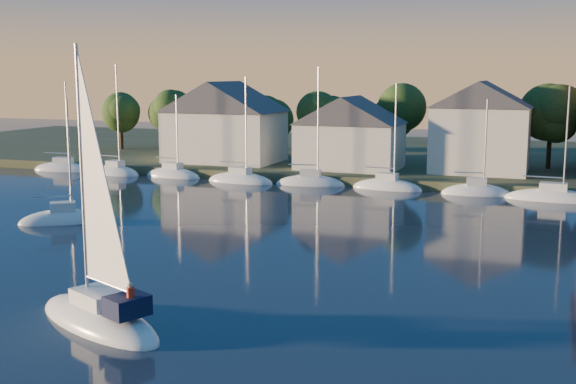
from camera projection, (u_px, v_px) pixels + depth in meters
The scene contains 9 objects.
shoreline_land at pixel (430, 161), 96.06m from camera, with size 160.00×50.00×2.00m, color #333D23.
wooden_dock at pixel (392, 186), 74.81m from camera, with size 120.00×3.00×1.00m, color brown.
clubhouse_west at pixel (225, 121), 86.99m from camera, with size 13.65×9.45×9.64m.
clubhouse_centre at pixel (350, 132), 80.67m from camera, with size 11.55×8.40×8.08m.
clubhouse_east at pixel (481, 126), 77.53m from camera, with size 10.50×8.40×9.80m.
tree_line at pixel (432, 112), 83.11m from camera, with size 93.40×5.40×8.90m.
moored_fleet at pixel (426, 192), 70.64m from camera, with size 95.50×2.40×12.05m.
hero_sailboat at pixel (100, 313), 33.54m from camera, with size 9.38×6.34×14.03m.
drifting_sailboat_left at pixel (64, 222), 56.60m from camera, with size 6.79×5.87×10.80m.
Camera 1 is at (15.77, -21.01, 11.62)m, focal length 45.00 mm.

